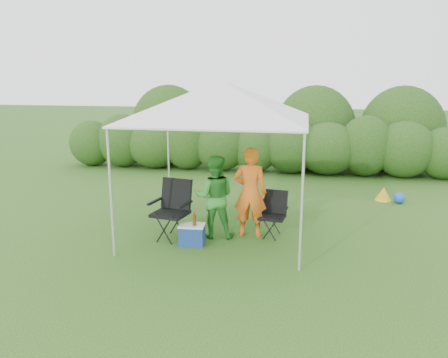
% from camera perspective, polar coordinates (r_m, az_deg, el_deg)
% --- Properties ---
extents(ground, '(70.00, 70.00, 0.00)m').
position_cam_1_polar(ground, '(7.95, -1.06, -8.02)').
color(ground, '#355F1E').
extents(hedge, '(12.36, 1.53, 1.80)m').
position_cam_1_polar(hedge, '(13.50, 4.11, 4.38)').
color(hedge, '#294D18').
rests_on(hedge, ground).
extents(canopy, '(3.10, 3.10, 2.83)m').
position_cam_1_polar(canopy, '(7.92, -0.39, 10.19)').
color(canopy, silver).
rests_on(canopy, ground).
extents(chair_right, '(0.57, 0.53, 0.84)m').
position_cam_1_polar(chair_right, '(8.12, 6.43, -4.11)').
color(chair_right, black).
rests_on(chair_right, ground).
extents(chair_left, '(0.75, 0.70, 1.07)m').
position_cam_1_polar(chair_left, '(7.99, -6.71, -3.41)').
color(chair_left, black).
rests_on(chair_left, ground).
extents(man, '(0.61, 0.41, 1.67)m').
position_cam_1_polar(man, '(7.94, 3.43, -1.73)').
color(man, orange).
rests_on(man, ground).
extents(woman, '(0.80, 0.66, 1.52)m').
position_cam_1_polar(woman, '(7.92, -1.23, -2.32)').
color(woman, '#308B2D').
rests_on(woman, ground).
extents(cooler, '(0.46, 0.35, 0.37)m').
position_cam_1_polar(cooler, '(7.71, -4.21, -7.26)').
color(cooler, navy).
rests_on(cooler, ground).
extents(bottle, '(0.07, 0.07, 0.25)m').
position_cam_1_polar(bottle, '(7.55, -3.88, -5.19)').
color(bottle, '#592D0C').
rests_on(bottle, cooler).
extents(lawn_toy, '(0.64, 0.53, 0.32)m').
position_cam_1_polar(lawn_toy, '(11.06, 20.57, -1.95)').
color(lawn_toy, yellow).
rests_on(lawn_toy, ground).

